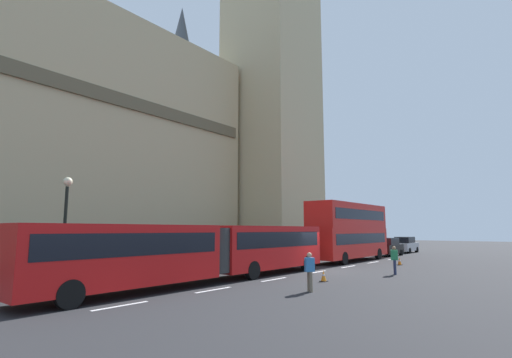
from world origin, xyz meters
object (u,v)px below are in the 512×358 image
Objects in this scene: sedan_lead at (388,247)px; sedan_trailing at (406,245)px; traffic_cone_middle at (400,261)px; pedestrian_near_cones at (310,270)px; traffic_cone_west at (324,276)px; double_decker_bus at (349,229)px; articulated_bus at (209,248)px; pedestrian_by_kerb at (394,259)px; street_lamp at (65,222)px.

sedan_lead is 1.00× the size of sedan_trailing.
pedestrian_near_cones is at bearing -175.63° from traffic_cone_middle.
double_decker_bus is at bearing 19.28° from traffic_cone_west.
double_decker_bus is 6.49× the size of pedestrian_near_cones.
traffic_cone_middle is (15.94, -4.45, -1.46)m from articulated_bus.
articulated_bus is 32.31m from sedan_trailing.
pedestrian_by_kerb is (9.45, -6.32, -0.83)m from articulated_bus.
traffic_cone_west is at bearing 161.18° from pedestrian_by_kerb.
pedestrian_by_kerb is at bearing -164.05° from sedan_trailing.
sedan_lead reaches higher than traffic_cone_middle.
street_lamp is (-9.38, 8.97, 2.77)m from traffic_cone_west.
double_decker_bus is 6.49× the size of pedestrian_by_kerb.
sedan_trailing is (32.30, 0.21, -0.83)m from articulated_bus.
sedan_lead is at bearing 20.95° from pedestrian_by_kerb.
pedestrian_by_kerb is at bearing -33.76° from articulated_bus.
traffic_cone_west is at bearing -48.06° from articulated_bus.
double_decker_bus is at bearing 40.77° from pedestrian_by_kerb.
articulated_bus is at bearing 97.20° from pedestrian_near_cones.
traffic_cone_west is (-28.29, -4.67, -0.63)m from sedan_trailing.
sedan_trailing is at bearing 0.37° from articulated_bus.
traffic_cone_middle is 0.11× the size of street_lamp.
traffic_cone_west is 0.34× the size of pedestrian_by_kerb.
street_lamp is at bearing 120.99° from pedestrian_near_cones.
traffic_cone_middle is at bearing -100.70° from double_decker_bus.
pedestrian_by_kerb is (14.82, -10.82, -2.14)m from street_lamp.
double_decker_bus is at bearing 179.12° from sedan_lead.
traffic_cone_middle is 0.34× the size of pedestrian_by_kerb.
articulated_bus is 3.56× the size of street_lamp.
sedan_trailing is at bearing 15.91° from traffic_cone_middle.
sedan_trailing is (15.51, 0.21, -1.80)m from double_decker_bus.
pedestrian_near_cones is (-3.30, -1.15, 0.63)m from traffic_cone_west.
double_decker_bus is (16.78, 0.00, 0.96)m from articulated_bus.
pedestrian_near_cones is at bearing -82.80° from articulated_bus.
traffic_cone_middle is (11.93, 0.01, 0.00)m from traffic_cone_west.
traffic_cone_west is 0.11× the size of street_lamp.
sedan_trailing is 23.76m from pedestrian_by_kerb.
street_lamp is 3.12× the size of pedestrian_near_cones.
street_lamp is (-30.98, 4.64, 2.14)m from sedan_lead.
sedan_lead and sedan_trailing have the same top height.
pedestrian_by_kerb is at bearing -139.23° from double_decker_bus.
street_lamp is at bearing 171.48° from sedan_lead.
traffic_cone_west is 1.00× the size of traffic_cone_middle.
traffic_cone_west is (-12.77, -4.47, -2.43)m from double_decker_bus.
pedestrian_by_kerb is at bearing -18.82° from traffic_cone_west.
traffic_cone_west is at bearing 19.24° from pedestrian_near_cones.
articulated_bus is 4.27× the size of sedan_trailing.
double_decker_bus is 18.91× the size of traffic_cone_west.
sedan_lead is at bearing -0.30° from articulated_bus.
traffic_cone_middle is at bearing 0.05° from traffic_cone_west.
sedan_lead is 7.59× the size of traffic_cone_middle.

